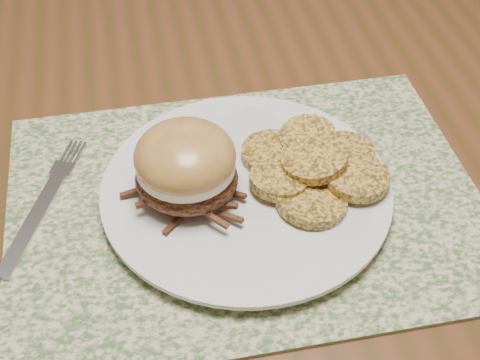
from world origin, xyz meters
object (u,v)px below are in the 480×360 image
dining_table (39,161)px  pork_sandwich (186,165)px  fork (44,202)px  dinner_plate (246,191)px

dining_table → pork_sandwich: size_ratio=12.10×
fork → dinner_plate: bearing=13.9°
pork_sandwich → fork: (-0.13, 0.03, -0.05)m
dinner_plate → fork: bearing=171.6°
dining_table → fork: (0.03, -0.16, 0.09)m
dining_table → dinner_plate: size_ratio=5.77×
dinner_plate → pork_sandwich: 0.07m
dining_table → dinner_plate: 0.30m
dinner_plate → fork: (-0.19, 0.03, -0.01)m
pork_sandwich → fork: 0.15m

